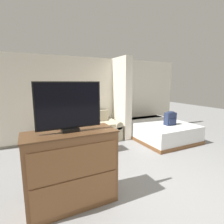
# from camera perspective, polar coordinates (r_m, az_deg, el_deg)

# --- Properties ---
(ground_plane) EXTENTS (20.00, 20.00, 0.00)m
(ground_plane) POSITION_cam_1_polar(r_m,az_deg,el_deg) (3.31, 18.24, -24.20)
(ground_plane) COLOR gray
(wall_back) EXTENTS (6.78, 0.16, 2.60)m
(wall_back) POSITION_cam_1_polar(r_m,az_deg,el_deg) (5.86, -6.34, 4.56)
(wall_back) COLOR silver
(wall_back) RESTS_ON ground_plane
(wall_partition_pillar) EXTENTS (0.24, 0.89, 2.60)m
(wall_partition_pillar) POSITION_cam_1_polar(r_m,az_deg,el_deg) (5.75, 3.18, 4.56)
(wall_partition_pillar) COLOR silver
(wall_partition_pillar) RESTS_ON ground_plane
(couch) EXTENTS (1.99, 0.84, 0.90)m
(couch) POSITION_cam_1_polar(r_m,az_deg,el_deg) (5.48, -7.81, -6.13)
(couch) COLOR tan
(couch) RESTS_ON ground_plane
(coffee_table) EXTENTS (0.77, 0.42, 0.46)m
(coffee_table) POSITION_cam_1_polar(r_m,az_deg,el_deg) (4.64, -3.65, -8.13)
(coffee_table) COLOR brown
(coffee_table) RESTS_ON ground_plane
(side_table) EXTENTS (0.48, 0.48, 0.57)m
(side_table) POSITION_cam_1_polar(r_m,az_deg,el_deg) (5.18, -20.12, -5.91)
(side_table) COLOR brown
(side_table) RESTS_ON ground_plane
(table_lamp) EXTENTS (0.37, 0.37, 0.46)m
(table_lamp) POSITION_cam_1_polar(r_m,az_deg,el_deg) (5.09, -20.38, -1.61)
(table_lamp) COLOR tan
(table_lamp) RESTS_ON side_table
(tv_dresser) EXTENTS (1.30, 0.55, 1.13)m
(tv_dresser) POSITION_cam_1_polar(r_m,az_deg,el_deg) (2.77, -13.01, -17.54)
(tv_dresser) COLOR brown
(tv_dresser) RESTS_ON ground_plane
(tv) EXTENTS (0.91, 0.16, 0.70)m
(tv) POSITION_cam_1_polar(r_m,az_deg,el_deg) (2.49, -13.83, 1.64)
(tv) COLOR black
(tv) RESTS_ON tv_dresser
(bed) EXTENTS (1.69, 2.18, 0.53)m
(bed) POSITION_cam_1_polar(r_m,az_deg,el_deg) (5.95, 14.68, -5.66)
(bed) COLOR brown
(bed) RESTS_ON ground_plane
(backpack) EXTENTS (0.34, 0.22, 0.42)m
(backpack) POSITION_cam_1_polar(r_m,az_deg,el_deg) (5.57, 18.48, -1.83)
(backpack) COLOR #232D4C
(backpack) RESTS_ON bed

